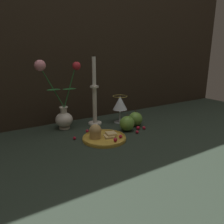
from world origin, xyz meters
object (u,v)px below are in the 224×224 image
at_px(apple_near_glass, 135,119).
at_px(candlestick, 95,99).
at_px(vase, 62,107).
at_px(wine_glass, 120,104).
at_px(plate_with_pastries, 102,136).
at_px(apple_beside_vase, 127,124).

bearing_deg(apple_near_glass, candlestick, 140.33).
height_order(vase, wine_glass, vase).
relative_size(plate_with_pastries, wine_glass, 1.31).
bearing_deg(vase, apple_near_glass, -24.18).
bearing_deg(apple_beside_vase, plate_with_pastries, -167.49).
bearing_deg(candlestick, apple_near_glass, -39.67).
distance_m(apple_beside_vase, apple_near_glass, 0.10).
bearing_deg(apple_near_glass, apple_beside_vase, -155.06).
bearing_deg(candlestick, apple_beside_vase, -64.01).
bearing_deg(wine_glass, apple_beside_vase, -109.35).
height_order(wine_glass, apple_beside_vase, wine_glass).
distance_m(vase, apple_near_glass, 0.41).
height_order(plate_with_pastries, wine_glass, wine_glass).
bearing_deg(wine_glass, candlestick, 161.41).
height_order(wine_glass, candlestick, candlestick).
xyz_separation_m(wine_glass, candlestick, (-0.14, 0.05, 0.03)).
relative_size(wine_glass, candlestick, 0.41).
xyz_separation_m(plate_with_pastries, apple_beside_vase, (0.17, 0.04, 0.02)).
bearing_deg(plate_with_pastries, candlestick, 70.50).
distance_m(plate_with_pastries, apple_near_glass, 0.27).
bearing_deg(apple_beside_vase, apple_near_glass, 24.94).
bearing_deg(vase, candlestick, -4.85).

